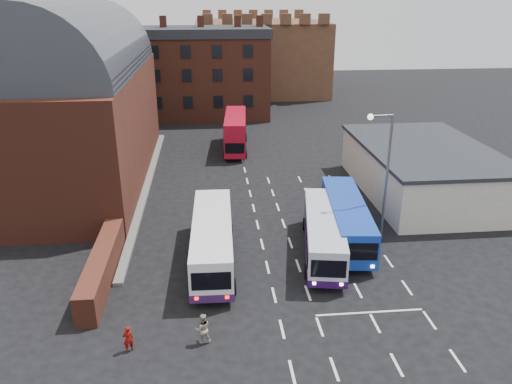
{
  "coord_description": "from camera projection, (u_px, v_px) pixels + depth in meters",
  "views": [
    {
      "loc": [
        -3.45,
        -25.33,
        16.26
      ],
      "look_at": [
        0.0,
        10.0,
        2.2
      ],
      "focal_mm": 35.0,
      "sensor_mm": 36.0,
      "label": 1
    }
  ],
  "objects": [
    {
      "name": "bus_red_double",
      "position": [
        236.0,
        131.0,
        55.49
      ],
      "size": [
        3.07,
        10.02,
        3.95
      ],
      "rotation": [
        0.0,
        0.0,
        3.06
      ],
      "color": "#B20E23",
      "rests_on": "ground"
    },
    {
      "name": "pedestrian_red",
      "position": [
        128.0,
        339.0,
        24.21
      ],
      "size": [
        0.6,
        0.5,
        1.42
      ],
      "primitive_type": "imported",
      "rotation": [
        0.0,
        0.0,
        3.49
      ],
      "color": "maroon",
      "rests_on": "ground"
    },
    {
      "name": "forecourt_wall",
      "position": [
        102.0,
        266.0,
        30.34
      ],
      "size": [
        1.2,
        10.0,
        1.8
      ],
      "primitive_type": "cube",
      "color": "#602B1E",
      "rests_on": "ground"
    },
    {
      "name": "bus_white_outbound",
      "position": [
        212.0,
        238.0,
        31.97
      ],
      "size": [
        2.96,
        10.89,
        2.95
      ],
      "rotation": [
        0.0,
        0.0,
        -0.03
      ],
      "color": "white",
      "rests_on": "ground"
    },
    {
      "name": "pedestrian_beige",
      "position": [
        203.0,
        329.0,
        24.77
      ],
      "size": [
        0.89,
        0.75,
        1.64
      ],
      "primitive_type": "imported",
      "rotation": [
        0.0,
        0.0,
        3.31
      ],
      "color": "tan",
      "rests_on": "ground"
    },
    {
      "name": "railway_station",
      "position": [
        73.0,
        98.0,
        44.96
      ],
      "size": [
        12.0,
        28.0,
        16.0
      ],
      "color": "#602B1E",
      "rests_on": "ground"
    },
    {
      "name": "bus_white_inbound",
      "position": [
        324.0,
        232.0,
        33.08
      ],
      "size": [
        3.96,
        10.33,
        2.75
      ],
      "rotation": [
        0.0,
        0.0,
        2.97
      ],
      "color": "silver",
      "rests_on": "ground"
    },
    {
      "name": "bus_blue",
      "position": [
        347.0,
        218.0,
        35.04
      ],
      "size": [
        3.52,
        10.67,
        2.86
      ],
      "rotation": [
        0.0,
        0.0,
        3.03
      ],
      "color": "#1237A5",
      "rests_on": "ground"
    },
    {
      "name": "castle_keep",
      "position": [
        259.0,
        56.0,
        89.15
      ],
      "size": [
        22.0,
        22.0,
        12.0
      ],
      "primitive_type": "cube",
      "color": "brown",
      "rests_on": "ground"
    },
    {
      "name": "brick_terrace",
      "position": [
        188.0,
        77.0,
        69.74
      ],
      "size": [
        22.0,
        10.0,
        11.0
      ],
      "primitive_type": "cube",
      "color": "brown",
      "rests_on": "ground"
    },
    {
      "name": "street_lamp",
      "position": [
        384.0,
        166.0,
        33.78
      ],
      "size": [
        1.85,
        0.43,
        9.09
      ],
      "rotation": [
        0.0,
        0.0,
        0.09
      ],
      "color": "#5C5F64",
      "rests_on": "ground"
    },
    {
      "name": "ground",
      "position": [
        272.0,
        288.0,
        29.74
      ],
      "size": [
        180.0,
        180.0,
        0.0
      ],
      "primitive_type": "plane",
      "color": "black"
    },
    {
      "name": "cream_building",
      "position": [
        423.0,
        169.0,
        43.26
      ],
      "size": [
        10.4,
        16.4,
        4.25
      ],
      "color": "beige",
      "rests_on": "ground"
    }
  ]
}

